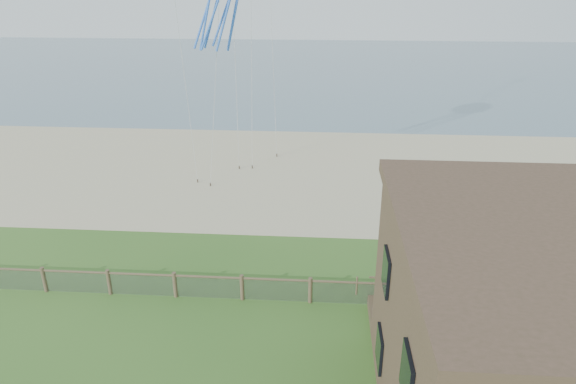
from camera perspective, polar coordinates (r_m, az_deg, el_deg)
name	(u,v)px	position (r m, az deg, el deg)	size (l,w,h in m)	color
sand_beach	(276,171)	(37.47, -1.38, 2.37)	(72.00, 20.00, 0.02)	#C4B28D
ocean	(302,67)	(80.04, 1.61, 13.67)	(160.00, 68.00, 0.02)	slate
chainlink_fence	(242,289)	(23.04, -5.12, -10.67)	(36.20, 0.20, 1.25)	#4B3E2A
motel_deck	(554,322)	(24.17, 27.47, -12.67)	(15.00, 2.00, 0.50)	brown
picnic_table	(405,312)	(22.35, 12.91, -12.85)	(2.02, 1.53, 0.85)	brown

